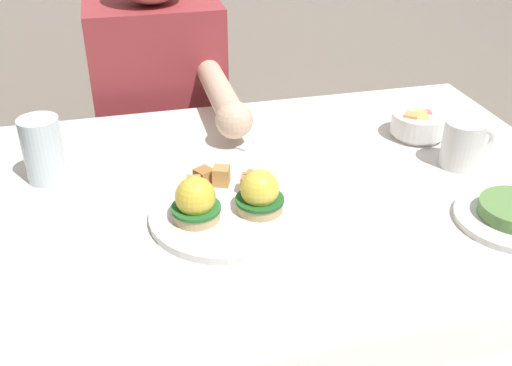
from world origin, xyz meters
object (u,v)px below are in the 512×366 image
object	(u,v)px
diner_person	(164,119)
eggs_benedict_plate	(228,205)
dining_table	(276,246)
water_glass_near	(44,153)
fruit_bowl	(418,124)
fork	(257,138)
coffee_mug	(464,142)

from	to	relation	value
diner_person	eggs_benedict_plate	bearing A→B (deg)	-85.79
dining_table	eggs_benedict_plate	bearing A→B (deg)	-159.84
eggs_benedict_plate	water_glass_near	size ratio (longest dim) A/B	2.14
dining_table	fruit_bowl	world-z (taller)	fruit_bowl
eggs_benedict_plate	fork	distance (m)	0.31
coffee_mug	diner_person	bearing A→B (deg)	133.61
fruit_bowl	fork	bearing A→B (deg)	167.85
fruit_bowl	diner_person	distance (m)	0.68
fork	water_glass_near	bearing A→B (deg)	-170.58
fruit_bowl	water_glass_near	distance (m)	0.78
fork	water_glass_near	size ratio (longest dim) A/B	0.99
fork	dining_table	bearing A→B (deg)	-95.64
eggs_benedict_plate	coffee_mug	bearing A→B (deg)	8.51
diner_person	coffee_mug	bearing A→B (deg)	-46.39
dining_table	eggs_benedict_plate	distance (m)	0.17
fruit_bowl	water_glass_near	size ratio (longest dim) A/B	0.95
fork	diner_person	xyz separation A→B (m)	(-0.17, 0.35, -0.09)
fruit_bowl	fork	xyz separation A→B (m)	(-0.34, 0.07, -0.03)
coffee_mug	fork	world-z (taller)	coffee_mug
dining_table	coffee_mug	bearing A→B (deg)	5.39
dining_table	diner_person	world-z (taller)	diner_person
fruit_bowl	diner_person	bearing A→B (deg)	140.43
dining_table	fork	bearing A→B (deg)	84.36
coffee_mug	fork	xyz separation A→B (m)	(-0.37, 0.21, -0.05)
dining_table	eggs_benedict_plate	xyz separation A→B (m)	(-0.10, -0.04, 0.13)
eggs_benedict_plate	coffee_mug	xyz separation A→B (m)	(0.49, 0.07, 0.02)
eggs_benedict_plate	fruit_bowl	xyz separation A→B (m)	(0.47, 0.21, 0.00)
dining_table	fork	xyz separation A→B (m)	(0.02, 0.25, 0.11)
fruit_bowl	coffee_mug	world-z (taller)	coffee_mug
water_glass_near	diner_person	xyz separation A→B (m)	(0.26, 0.42, -0.14)
dining_table	coffee_mug	xyz separation A→B (m)	(0.39, 0.04, 0.16)
dining_table	coffee_mug	world-z (taller)	coffee_mug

